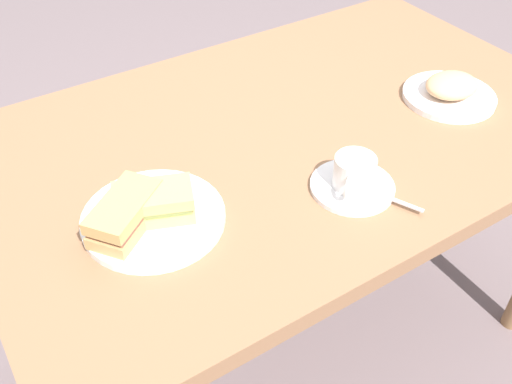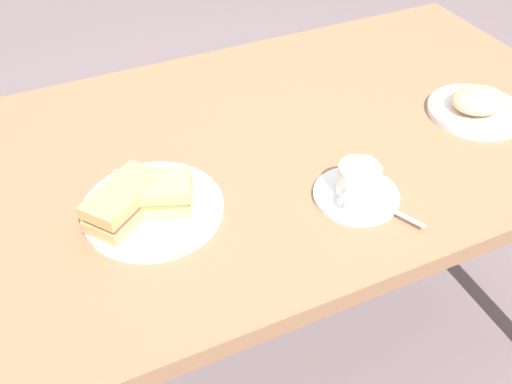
# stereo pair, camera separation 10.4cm
# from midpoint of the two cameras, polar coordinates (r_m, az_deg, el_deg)

# --- Properties ---
(ground_plane) EXTENTS (6.00, 6.00, 0.00)m
(ground_plane) POSITION_cam_midpoint_polar(r_m,az_deg,el_deg) (1.79, 0.80, -13.61)
(ground_plane) COLOR slate
(dining_table) EXTENTS (1.34, 0.83, 0.74)m
(dining_table) POSITION_cam_midpoint_polar(r_m,az_deg,el_deg) (1.30, 1.08, 3.61)
(dining_table) COLOR #8E6444
(dining_table) RESTS_ON ground_plane
(sandwich_plate) EXTENTS (0.26, 0.26, 0.01)m
(sandwich_plate) POSITION_cam_midpoint_polar(r_m,az_deg,el_deg) (1.05, -12.89, -2.64)
(sandwich_plate) COLOR white
(sandwich_plate) RESTS_ON dining_table
(sandwich_front) EXTENTS (0.16, 0.12, 0.06)m
(sandwich_front) POSITION_cam_midpoint_polar(r_m,az_deg,el_deg) (1.03, -12.96, -1.18)
(sandwich_front) COLOR tan
(sandwich_front) RESTS_ON sandwich_plate
(sandwich_back) EXTENTS (0.16, 0.15, 0.06)m
(sandwich_back) POSITION_cam_midpoint_polar(r_m,az_deg,el_deg) (1.02, -15.67, -2.20)
(sandwich_back) COLOR tan
(sandwich_back) RESTS_ON sandwich_plate
(coffee_saucer) EXTENTS (0.16, 0.16, 0.01)m
(coffee_saucer) POSITION_cam_midpoint_polar(r_m,az_deg,el_deg) (1.10, 6.81, 0.41)
(coffee_saucer) COLOR white
(coffee_saucer) RESTS_ON dining_table
(coffee_cup) EXTENTS (0.10, 0.08, 0.06)m
(coffee_cup) POSITION_cam_midpoint_polar(r_m,az_deg,el_deg) (1.07, 6.94, 1.88)
(coffee_cup) COLOR white
(coffee_cup) RESTS_ON coffee_saucer
(spoon) EXTENTS (0.05, 0.09, 0.01)m
(spoon) POSITION_cam_midpoint_polar(r_m,az_deg,el_deg) (1.07, 10.34, -0.68)
(spoon) COLOR silver
(spoon) RESTS_ON coffee_saucer
(side_plate) EXTENTS (0.21, 0.21, 0.01)m
(side_plate) POSITION_cam_midpoint_polar(r_m,az_deg,el_deg) (1.40, 16.47, 8.97)
(side_plate) COLOR white
(side_plate) RESTS_ON dining_table
(side_food_pile) EXTENTS (0.13, 0.11, 0.04)m
(side_food_pile) POSITION_cam_midpoint_polar(r_m,az_deg,el_deg) (1.39, 16.70, 9.98)
(side_food_pile) COLOR #DDA977
(side_food_pile) RESTS_ON side_plate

